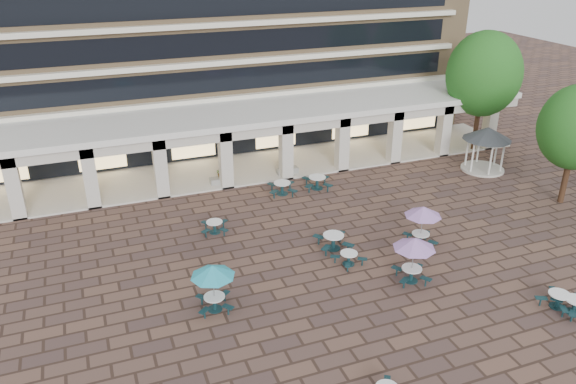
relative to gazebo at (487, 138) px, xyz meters
The scene contains 16 objects.
ground 18.20m from the gazebo, 150.86° to the right, with size 120.00×120.00×0.00m, color brown.
retail_arcade 16.88m from the gazebo, 159.13° to the left, with size 42.00×6.60×4.40m.
picnic_table_3 16.83m from the gazebo, 114.85° to the right, with size 1.73×1.73×0.71m.
picnic_table_4 23.80m from the gazebo, 157.00° to the right, with size 1.99×1.99×2.30m.
picnic_table_6 16.24m from the gazebo, 140.02° to the right, with size 2.05×2.05×2.37m.
picnic_table_7 16.46m from the gazebo, 116.84° to the right, with size 1.91×1.91×0.72m.
picnic_table_8 20.39m from the gazebo, behind, with size 1.77×1.77×0.69m.
picnic_table_9 16.76m from the gazebo, 151.28° to the right, with size 1.74×1.74×0.67m.
picnic_table_10 16.07m from the gazebo, 156.81° to the right, with size 2.02×2.02×0.84m.
picnic_table_11 12.64m from the gazebo, 143.07° to the right, with size 1.98×1.98×2.29m.
picnic_table_12 14.99m from the gazebo, behind, with size 2.09×2.09×0.82m.
picnic_table_13 12.56m from the gazebo, behind, with size 2.20×2.20×0.84m.
gazebo is the anchor object (origin of this frame).
tree_east_c 5.39m from the gazebo, 61.80° to the left, with size 5.49×5.49×9.14m.
planter_left 18.68m from the gazebo, 167.22° to the left, with size 1.50×0.68×1.19m.
planter_right 14.11m from the gazebo, 162.90° to the left, with size 1.50×0.73×1.21m.
Camera 1 is at (-10.40, -21.01, 15.35)m, focal length 35.00 mm.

